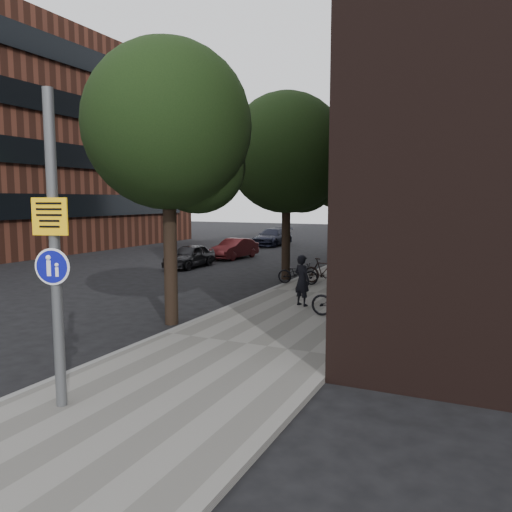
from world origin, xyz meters
The scene contains 15 objects.
ground centered at (0.00, 0.00, 0.00)m, with size 120.00×120.00×0.00m, color black.
sidewalk centered at (0.25, 10.00, 0.06)m, with size 4.50×60.00×0.12m, color slate.
curb_edge centered at (-2.00, 10.00, 0.07)m, with size 0.15×60.00×0.13m, color slate.
street_tree_near centered at (-2.53, 4.64, 5.11)m, with size 4.40×4.40×7.50m.
street_tree_mid centered at (-2.53, 13.14, 5.11)m, with size 5.00×5.00×7.80m.
street_tree_far centered at (-2.53, 22.14, 5.11)m, with size 5.00×5.00×7.80m.
signpost centered at (-0.94, -0.99, 2.60)m, with size 0.55×0.19×4.91m.
pedestrian centered at (0.01, 7.72, 0.91)m, with size 0.57×0.38×1.58m, color black.
parked_bike_facade_near centered at (1.55, 6.72, 0.59)m, with size 0.62×1.78×0.93m, color black.
parked_bike_facade_far centered at (2.00, 10.10, 0.67)m, with size 0.52×1.84×1.11m, color black.
parked_bike_curb_near centered at (-1.46, 11.38, 0.54)m, with size 0.56×1.60×0.84m, color black.
parked_bike_curb_far centered at (-0.56, 11.78, 0.62)m, with size 0.47×1.67×1.00m, color black.
parked_car_near centered at (-8.33, 14.46, 0.57)m, with size 1.36×3.37×1.15m, color black.
parked_car_mid centered at (-8.00, 18.72, 0.57)m, with size 1.21×3.48×1.15m, color #56181A.
parked_car_far centered at (-9.17, 27.09, 0.64)m, with size 1.78×4.38×1.27m, color black.
Camera 1 is at (5.07, -6.61, 3.38)m, focal length 35.00 mm.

